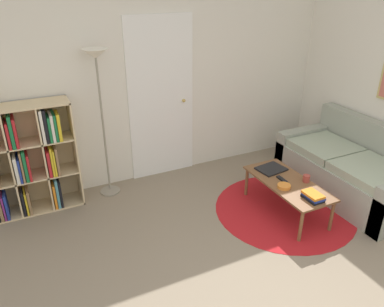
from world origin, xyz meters
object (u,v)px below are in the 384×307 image
(coffee_table, at_px, (288,185))
(bookshelf, at_px, (23,161))
(cup, at_px, (306,178))
(floor_lamp, at_px, (98,76))
(laptop, at_px, (271,169))
(couch, at_px, (353,170))
(bowl, at_px, (284,186))

(coffee_table, bearing_deg, bookshelf, 153.37)
(bookshelf, bearing_deg, cup, -26.42)
(bookshelf, relative_size, floor_lamp, 0.71)
(laptop, bearing_deg, floor_lamp, 150.09)
(bookshelf, bearing_deg, floor_lamp, -0.56)
(couch, xyz_separation_m, cup, (-0.82, -0.09, 0.13))
(bookshelf, height_order, bowl, bookshelf)
(laptop, xyz_separation_m, bowl, (-0.12, -0.39, 0.01))
(bookshelf, relative_size, cup, 15.73)
(bookshelf, bearing_deg, couch, -19.65)
(couch, height_order, bowl, couch)
(cup, bearing_deg, floor_lamp, 143.80)
(coffee_table, bearing_deg, floor_lamp, 142.61)
(bowl, relative_size, cup, 1.78)
(laptop, bearing_deg, bookshelf, 159.26)
(floor_lamp, distance_m, laptop, 2.20)
(couch, height_order, cup, couch)
(laptop, bearing_deg, bowl, -107.61)
(bookshelf, bearing_deg, coffee_table, -26.63)
(bowl, bearing_deg, laptop, 72.39)
(bookshelf, bearing_deg, bowl, -29.15)
(floor_lamp, distance_m, cup, 2.51)
(bowl, height_order, cup, cup)
(couch, bearing_deg, laptop, 163.23)
(bowl, bearing_deg, cup, 0.04)
(coffee_table, distance_m, bowl, 0.15)
(couch, relative_size, cup, 21.91)
(bookshelf, distance_m, floor_lamp, 1.22)
(laptop, distance_m, cup, 0.43)
(bookshelf, relative_size, bowl, 8.84)
(couch, relative_size, laptop, 5.03)
(bookshelf, height_order, cup, bookshelf)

